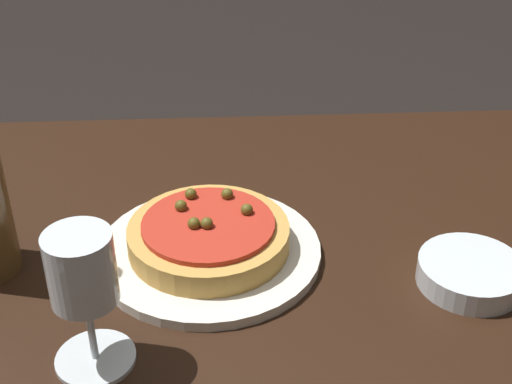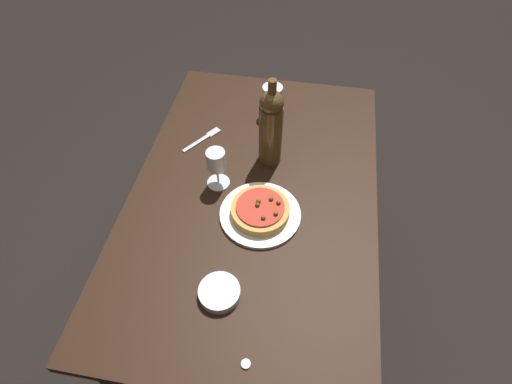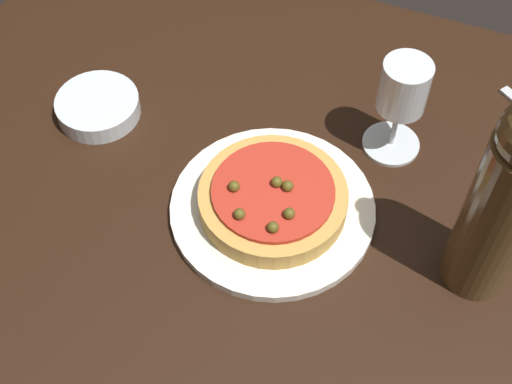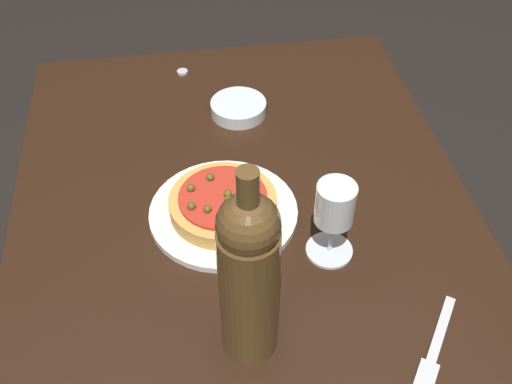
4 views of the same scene
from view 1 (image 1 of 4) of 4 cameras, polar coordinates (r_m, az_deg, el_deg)
dining_table at (r=0.85m, az=-9.57°, el=-12.02°), size 1.25×0.79×0.73m
dinner_plate at (r=0.81m, az=-3.76°, el=-4.77°), size 0.25×0.25×0.01m
pizza at (r=0.80m, az=-3.81°, el=-3.45°), size 0.18×0.18×0.05m
wine_glass at (r=0.64m, az=-13.68°, el=-6.77°), size 0.08×0.08×0.14m
side_bowl at (r=0.80m, az=16.77°, el=-6.21°), size 0.11×0.11×0.03m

